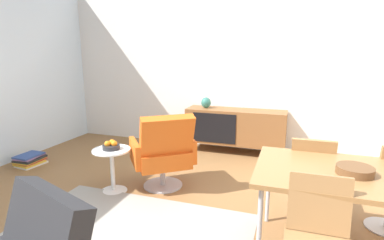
% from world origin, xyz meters
% --- Properties ---
extents(ground_plane, '(8.32, 8.32, 0.00)m').
position_xyz_m(ground_plane, '(0.00, 0.00, 0.00)').
color(ground_plane, olive).
extents(wall_back, '(6.80, 0.12, 2.80)m').
position_xyz_m(wall_back, '(0.00, 2.60, 1.40)').
color(wall_back, white).
rests_on(wall_back, ground_plane).
extents(sideboard, '(1.60, 0.45, 0.72)m').
position_xyz_m(sideboard, '(-0.04, 2.30, 0.44)').
color(sideboard, brown).
rests_on(sideboard, ground_plane).
extents(vase_cobalt, '(0.16, 0.16, 0.18)m').
position_xyz_m(vase_cobalt, '(-0.53, 2.30, 0.81)').
color(vase_cobalt, '#337266').
rests_on(vase_cobalt, sideboard).
extents(dining_table, '(1.60, 0.90, 0.74)m').
position_xyz_m(dining_table, '(1.39, -0.08, 0.70)').
color(dining_table, olive).
rests_on(dining_table, ground_plane).
extents(wooden_bowl_on_table, '(0.26, 0.26, 0.06)m').
position_xyz_m(wooden_bowl_on_table, '(1.30, -0.11, 0.77)').
color(wooden_bowl_on_table, brown).
rests_on(wooden_bowl_on_table, dining_table).
extents(dining_chair_back_left, '(0.40, 0.43, 0.86)m').
position_xyz_m(dining_chair_back_left, '(1.04, 0.48, 0.47)').
color(dining_chair_back_left, '#9E7042').
rests_on(dining_chair_back_left, ground_plane).
extents(lounge_chair_red, '(0.91, 0.90, 0.95)m').
position_xyz_m(lounge_chair_red, '(-0.59, 0.67, 0.47)').
color(lounge_chair_red, '#D85919').
rests_on(lounge_chair_red, ground_plane).
extents(side_table_round, '(0.44, 0.44, 0.52)m').
position_xyz_m(side_table_round, '(-1.13, 0.41, 0.32)').
color(side_table_round, white).
rests_on(side_table_round, ground_plane).
extents(fruit_bowl, '(0.20, 0.20, 0.11)m').
position_xyz_m(fruit_bowl, '(-1.13, 0.41, 0.56)').
color(fruit_bowl, '#262628').
rests_on(fruit_bowl, side_table_round).
extents(magazine_stack, '(0.33, 0.40, 0.16)m').
position_xyz_m(magazine_stack, '(-2.77, 0.74, 0.08)').
color(magazine_stack, silver).
rests_on(magazine_stack, ground_plane).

